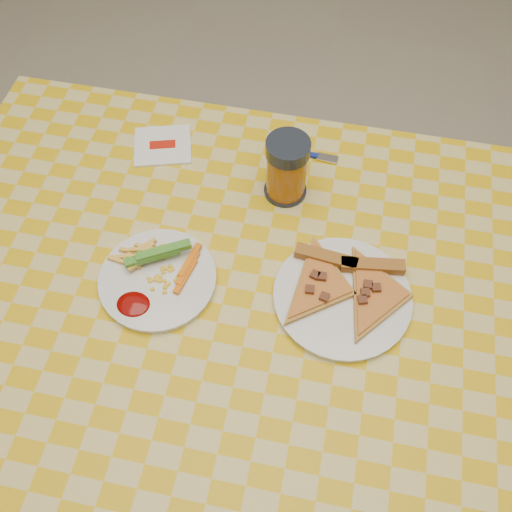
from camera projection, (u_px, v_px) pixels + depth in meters
The scene contains 9 objects.
ground at pixel (256, 418), 1.64m from camera, with size 8.00×8.00×0.00m, color #B8AA94.
table at pixel (255, 311), 1.06m from camera, with size 1.28×0.88×0.76m.
plate_left at pixel (158, 280), 1.00m from camera, with size 0.20×0.20×0.01m, color silver.
plate_right at pixel (342, 298), 0.98m from camera, with size 0.23×0.23×0.01m, color silver.
fries_veggies at pixel (154, 267), 1.00m from camera, with size 0.18×0.16×0.04m.
pizza_slices at pixel (346, 286), 0.98m from camera, with size 0.26×0.23×0.02m.
drink_glass at pixel (287, 169), 1.06m from camera, with size 0.08×0.08×0.13m.
napkin at pixel (163, 145), 1.18m from camera, with size 0.14×0.14×0.01m.
fork at pixel (306, 154), 1.16m from camera, with size 0.14×0.03×0.01m.
Camera 1 is at (0.10, -0.47, 1.63)m, focal length 40.00 mm.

